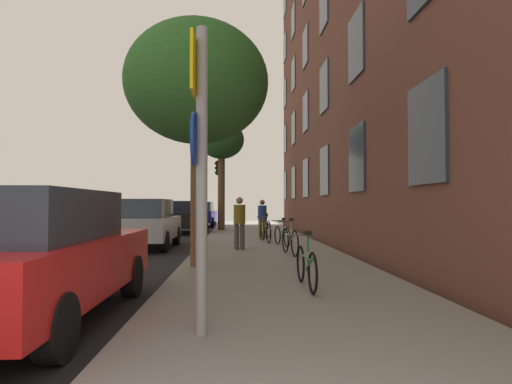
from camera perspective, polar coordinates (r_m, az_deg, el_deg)
ground_plane at (r=16.15m, az=-12.09°, el=-6.80°), size 41.80×41.80×0.00m
road_asphalt at (r=16.62m, az=-19.30°, el=-6.58°), size 7.00×38.00×0.01m
sidewalk at (r=15.95m, az=0.49°, el=-6.69°), size 4.20×38.00×0.12m
building_facade at (r=17.10m, az=9.94°, el=21.23°), size 0.56×27.00×16.17m
sign_post at (r=4.51m, az=-7.51°, el=4.83°), size 0.15×0.60×3.19m
traffic_light at (r=24.16m, az=-4.89°, el=1.38°), size 0.43×0.24×3.83m
tree_near at (r=9.78m, az=-7.84°, el=14.02°), size 3.13×3.13×5.33m
tree_far at (r=23.10m, az=-4.60°, el=6.62°), size 2.40×2.40×5.81m
bicycle_0 at (r=7.05m, az=6.67°, el=-9.63°), size 0.42×1.64×0.92m
bicycle_1 at (r=11.54m, az=4.52°, el=-6.41°), size 0.42×1.67×0.97m
bicycle_2 at (r=14.02m, az=3.49°, el=-5.69°), size 0.50×1.55×0.91m
bicycle_3 at (r=15.43m, az=1.26°, el=-5.20°), size 0.44×1.69×0.98m
bicycle_4 at (r=17.90m, az=1.30°, el=-4.72°), size 0.44×1.70×0.98m
pedestrian_0 at (r=12.84m, az=-2.20°, el=-3.66°), size 0.46×0.46×1.56m
pedestrian_1 at (r=16.92m, az=0.84°, el=-3.24°), size 0.36×0.36×1.52m
car_0 at (r=5.96m, az=-27.38°, el=-7.37°), size 1.89×4.44×1.62m
car_1 at (r=14.74m, az=-14.49°, el=-4.00°), size 1.91×4.03×1.62m
car_2 at (r=22.21m, az=-8.98°, el=-3.23°), size 1.99×4.26×1.62m
car_3 at (r=28.39m, az=-7.24°, el=-2.90°), size 1.88×4.37×1.62m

